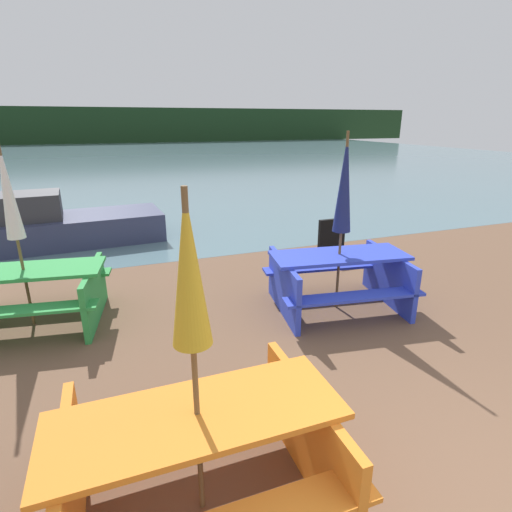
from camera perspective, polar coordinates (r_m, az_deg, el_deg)
water at (r=32.38m, az=-16.72°, el=13.54°), size 60.00×50.00×0.00m
far_treeline at (r=52.25m, az=-18.73°, el=17.27°), size 80.00×1.60×4.00m
picnic_table_orange at (r=2.94m, az=-8.09°, el=-25.92°), size 1.87×1.39×0.78m
picnic_table_blue at (r=5.69m, az=11.62°, el=-2.79°), size 2.04×1.64×0.80m
picnic_table_green at (r=5.88m, az=-29.83°, el=-4.37°), size 2.05×1.65×0.76m
umbrella_white at (r=5.56m, az=-31.93°, el=7.72°), size 0.21×0.21×2.36m
umbrella_navy at (r=5.36m, az=12.51°, el=9.92°), size 0.24×0.24×2.41m
umbrella_gold at (r=2.25m, az=-9.53°, el=-2.74°), size 0.24×0.24×2.21m
boat at (r=9.51m, az=-27.76°, el=3.80°), size 4.46×1.77×1.14m
signboard at (r=7.86m, az=10.71°, el=2.53°), size 0.55×0.08×0.75m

